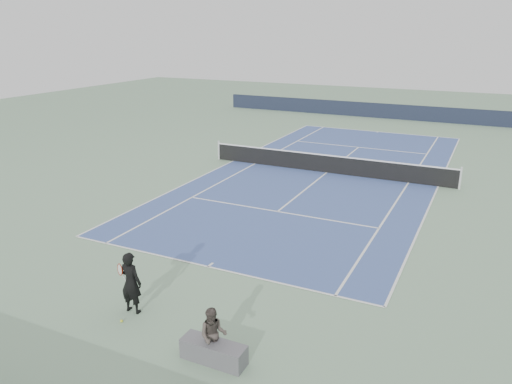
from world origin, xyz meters
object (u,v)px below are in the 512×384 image
at_px(tennis_net, 327,163).
at_px(tennis_ball, 122,321).
at_px(tennis_player, 131,282).
at_px(spectator_bench, 213,343).

relative_size(tennis_net, tennis_ball, 185.16).
height_order(tennis_player, tennis_ball, tennis_player).
bearing_deg(tennis_net, tennis_ball, -91.47).
bearing_deg(spectator_bench, tennis_ball, 173.45).
height_order(tennis_net, tennis_ball, tennis_net).
distance_m(tennis_net, spectator_bench, 16.01).
bearing_deg(tennis_player, tennis_ball, -82.90).
xyz_separation_m(tennis_net, tennis_ball, (-0.40, -15.48, -0.47)).
bearing_deg(tennis_player, tennis_net, 88.22).
bearing_deg(tennis_player, spectator_bench, -16.39).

